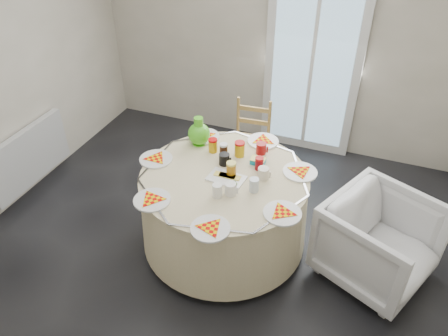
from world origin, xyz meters
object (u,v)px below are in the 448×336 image
(wooden_chair, at_px, (250,138))
(armchair, at_px, (380,238))
(table, at_px, (224,209))
(radiator, at_px, (29,157))
(green_pitcher, at_px, (199,129))

(wooden_chair, xyz_separation_m, armchair, (1.35, -0.88, -0.08))
(table, xyz_separation_m, armchair, (1.24, 0.10, 0.02))
(wooden_chair, bearing_deg, armchair, -37.92)
(radiator, height_order, wooden_chair, wooden_chair)
(table, height_order, armchair, armchair)
(radiator, bearing_deg, wooden_chair, 26.13)
(radiator, height_order, table, table)
(table, relative_size, green_pitcher, 5.52)
(armchair, bearing_deg, green_pitcher, 105.60)
(radiator, distance_m, table, 2.05)
(table, xyz_separation_m, wooden_chair, (-0.11, 0.98, 0.09))
(radiator, distance_m, wooden_chair, 2.16)
(table, height_order, wooden_chair, wooden_chair)
(wooden_chair, xyz_separation_m, green_pitcher, (-0.26, -0.62, 0.40))
(green_pitcher, bearing_deg, armchair, -18.50)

